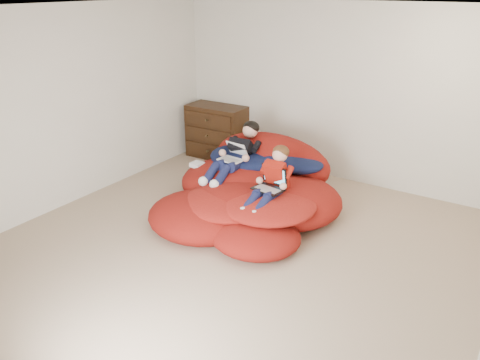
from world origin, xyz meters
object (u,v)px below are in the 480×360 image
(beanbag_pile, at_px, (252,191))
(older_boy, at_px, (238,151))
(younger_boy, at_px, (272,178))
(laptop_white, at_px, (233,155))
(dresser, at_px, (217,132))
(laptop_black, at_px, (271,183))

(beanbag_pile, distance_m, older_boy, 0.61)
(beanbag_pile, bearing_deg, younger_boy, -28.57)
(beanbag_pile, distance_m, younger_boy, 0.60)
(laptop_white, bearing_deg, older_boy, 90.00)
(dresser, relative_size, older_boy, 0.85)
(beanbag_pile, height_order, laptop_black, beanbag_pile)
(younger_boy, xyz_separation_m, laptop_black, (-0.00, -0.02, -0.05))
(dresser, height_order, older_boy, older_boy)
(dresser, bearing_deg, older_boy, -43.77)
(younger_boy, bearing_deg, beanbag_pile, 151.43)
(dresser, height_order, younger_boy, younger_boy)
(dresser, distance_m, laptop_black, 2.53)
(beanbag_pile, distance_m, laptop_white, 0.55)
(older_boy, xyz_separation_m, laptop_black, (0.80, -0.52, -0.09))
(younger_boy, bearing_deg, laptop_white, 154.19)
(laptop_white, bearing_deg, beanbag_pile, -22.64)
(dresser, bearing_deg, younger_boy, -39.30)
(beanbag_pile, relative_size, laptop_black, 6.55)
(dresser, distance_m, laptop_white, 1.67)
(older_boy, xyz_separation_m, laptop_white, (0.00, -0.11, -0.03))
(laptop_black, bearing_deg, dresser, 140.34)
(dresser, relative_size, younger_boy, 1.15)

